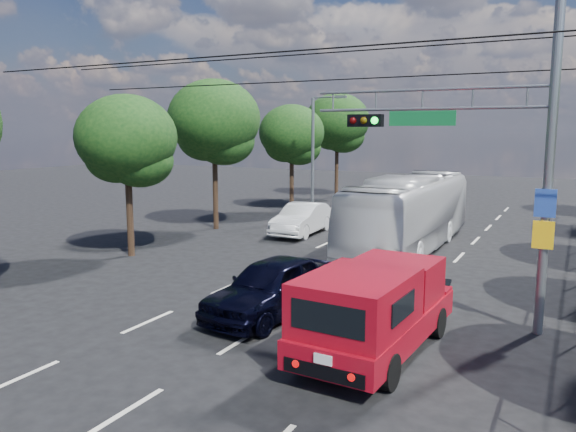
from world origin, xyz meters
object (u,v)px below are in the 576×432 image
Objects in this scene: signal_mast at (499,128)px; red_pickup at (376,307)px; navy_hatchback at (272,287)px; white_bus at (409,213)px; white_van at (302,219)px.

red_pickup is at bearing -122.85° from signal_mast.
white_bus is (0.93, 10.63, 0.79)m from navy_hatchback.
signal_mast is 7.35m from navy_hatchback.
navy_hatchback is at bearing -161.26° from signal_mast.
red_pickup is 15.36m from white_van.
signal_mast is at bearing -61.87° from white_bus.
white_van is at bearing 119.38° from navy_hatchback.
red_pickup is (-2.07, -3.21, -4.10)m from signal_mast.
navy_hatchback reaches higher than white_van.
navy_hatchback is 1.03× the size of white_van.
navy_hatchback is at bearing -70.45° from white_van.
signal_mast is at bearing 25.76° from navy_hatchback.
red_pickup is at bearing -77.70° from white_bus.
white_van is at bearing 122.57° from red_pickup.
white_bus reaches higher than navy_hatchback.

